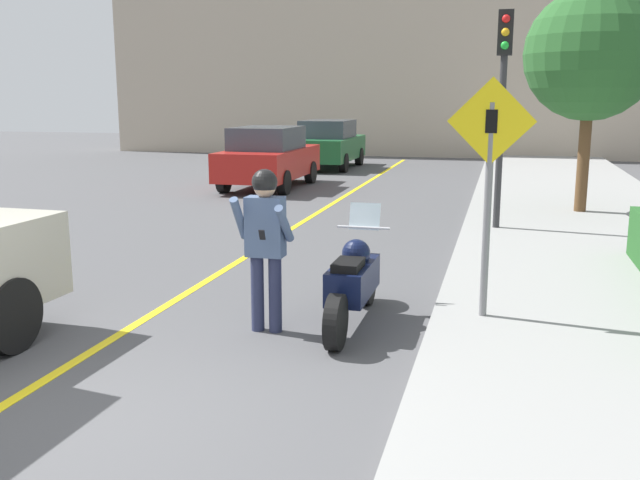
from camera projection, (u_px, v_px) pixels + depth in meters
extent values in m
plane|color=#4C4C4F|center=(51.00, 426.00, 5.49)|extent=(80.00, 80.00, 0.00)
cube|color=gray|center=(634.00, 313.00, 8.10)|extent=(4.40, 44.00, 0.16)
cube|color=yellow|center=(247.00, 256.00, 11.33)|extent=(0.12, 36.00, 0.01)
cube|color=#B2A38E|center=(428.00, 44.00, 29.26)|extent=(28.00, 1.20, 9.19)
cylinder|color=black|center=(336.00, 322.00, 7.10)|extent=(0.14, 0.58, 0.58)
cylinder|color=black|center=(367.00, 281.00, 8.67)|extent=(0.14, 0.58, 0.58)
cube|color=#0C1433|center=(353.00, 279.00, 7.84)|extent=(0.40, 1.14, 0.36)
sphere|color=#0C1433|center=(356.00, 253.00, 7.93)|extent=(0.32, 0.32, 0.32)
cube|color=black|center=(348.00, 265.00, 7.55)|extent=(0.28, 0.48, 0.10)
cylinder|color=silver|center=(364.00, 228.00, 8.28)|extent=(0.62, 0.03, 0.03)
cube|color=silver|center=(365.00, 216.00, 8.33)|extent=(0.36, 0.12, 0.31)
cylinder|color=#282D4C|center=(258.00, 293.00, 7.67)|extent=(0.14, 0.14, 0.83)
cylinder|color=#282D4C|center=(275.00, 294.00, 7.62)|extent=(0.14, 0.14, 0.83)
cube|color=slate|center=(265.00, 227.00, 7.50)|extent=(0.40, 0.22, 0.64)
cylinder|color=slate|center=(239.00, 218.00, 7.45)|extent=(0.09, 0.38, 0.49)
cylinder|color=slate|center=(285.00, 224.00, 7.31)|extent=(0.09, 0.45, 0.45)
sphere|color=tan|center=(265.00, 187.00, 7.41)|extent=(0.23, 0.23, 0.23)
sphere|color=black|center=(265.00, 182.00, 7.40)|extent=(0.27, 0.27, 0.27)
cube|color=black|center=(262.00, 235.00, 7.22)|extent=(0.06, 0.05, 0.11)
cylinder|color=black|center=(9.00, 315.00, 7.01)|extent=(0.24, 0.77, 0.76)
cylinder|color=slate|center=(487.00, 212.00, 7.53)|extent=(0.08, 0.08, 2.28)
cube|color=yellow|center=(492.00, 121.00, 7.33)|extent=(0.91, 0.02, 0.91)
cube|color=black|center=(491.00, 121.00, 7.31)|extent=(0.12, 0.01, 0.24)
cylinder|color=#2D2D30|center=(501.00, 122.00, 12.59)|extent=(0.12, 0.12, 3.79)
cube|color=black|center=(505.00, 33.00, 12.27)|extent=(0.26, 0.22, 0.76)
sphere|color=red|center=(506.00, 19.00, 12.11)|extent=(0.14, 0.14, 0.14)
sphere|color=gold|center=(505.00, 32.00, 12.15)|extent=(0.14, 0.14, 0.14)
sphere|color=green|center=(505.00, 45.00, 12.20)|extent=(0.14, 0.14, 0.14)
cylinder|color=brown|center=(584.00, 157.00, 14.56)|extent=(0.24, 0.24, 2.24)
sphere|color=#285B28|center=(591.00, 54.00, 14.16)|extent=(2.63, 2.63, 2.63)
cylinder|color=black|center=(257.00, 171.00, 21.16)|extent=(0.22, 0.64, 0.64)
cylinder|color=black|center=(311.00, 172.00, 20.75)|extent=(0.22, 0.64, 0.64)
cylinder|color=black|center=(224.00, 181.00, 18.69)|extent=(0.22, 0.64, 0.64)
cylinder|color=black|center=(284.00, 183.00, 18.28)|extent=(0.22, 0.64, 0.64)
cube|color=#B21E19|center=(269.00, 162.00, 19.64)|extent=(1.80, 4.20, 0.76)
cube|color=#38424C|center=(267.00, 138.00, 19.35)|extent=(1.58, 2.18, 0.60)
cylinder|color=black|center=(316.00, 156.00, 26.54)|extent=(0.22, 0.64, 0.64)
cylinder|color=black|center=(359.00, 157.00, 26.14)|extent=(0.22, 0.64, 0.64)
cylinder|color=black|center=(296.00, 162.00, 24.07)|extent=(0.22, 0.64, 0.64)
cylinder|color=black|center=(344.00, 163.00, 23.67)|extent=(0.22, 0.64, 0.64)
cube|color=#1E6033|center=(329.00, 148.00, 25.03)|extent=(1.80, 4.20, 0.76)
cube|color=#38424C|center=(328.00, 129.00, 24.74)|extent=(1.58, 2.18, 0.60)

